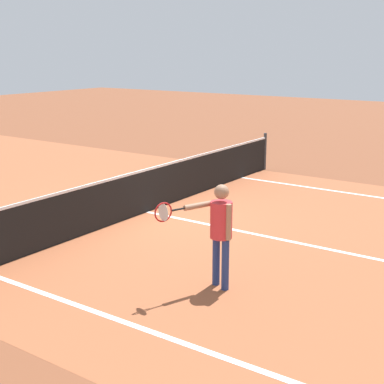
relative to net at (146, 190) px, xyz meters
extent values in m
plane|color=brown|center=(0.00, 0.00, -0.49)|extent=(60.00, 60.00, 0.00)
cube|color=#9E5433|center=(0.00, 0.00, -0.49)|extent=(10.62, 24.40, 0.00)
cube|color=white|center=(0.00, -3.20, -0.49)|extent=(0.10, 6.40, 0.01)
cylinder|color=#33383D|center=(5.47, 0.00, 0.04)|extent=(0.09, 0.09, 1.07)
cube|color=black|center=(0.00, 0.00, -0.04)|extent=(10.93, 0.02, 0.91)
cube|color=white|center=(0.00, 0.00, 0.44)|extent=(10.93, 0.03, 0.05)
cylinder|color=navy|center=(-2.49, -3.51, -0.11)|extent=(0.11, 0.11, 0.77)
cylinder|color=navy|center=(-2.41, -3.30, -0.11)|extent=(0.11, 0.11, 0.77)
cylinder|color=red|center=(-2.45, -3.41, 0.55)|extent=(0.32, 0.32, 0.54)
sphere|color=#A87A5B|center=(-2.45, -3.41, 0.96)|extent=(0.21, 0.21, 0.21)
cylinder|color=#A87A5B|center=(-2.51, -3.57, 0.55)|extent=(0.08, 0.08, 0.52)
cylinder|color=#A87A5B|center=(-2.64, -3.16, 0.77)|extent=(0.52, 0.26, 0.08)
cylinder|color=black|center=(-2.99, -3.03, 0.77)|extent=(0.22, 0.10, 0.03)
torus|color=red|center=(-3.21, -2.94, 0.77)|extent=(0.27, 0.12, 0.28)
cylinder|color=silver|center=(-3.21, -2.94, 0.77)|extent=(0.09, 0.24, 0.25)
camera|label=1|loc=(-9.02, -7.45, 2.92)|focal=52.32mm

